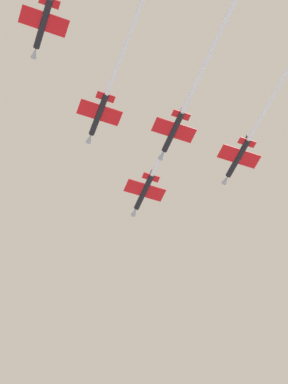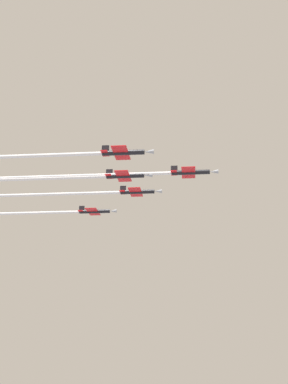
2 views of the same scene
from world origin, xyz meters
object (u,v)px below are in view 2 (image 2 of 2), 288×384
(jet_port_inner, at_px, (45,194))
(jet_starboard_outer, at_px, (37,213))
(jet_starboard_inner, at_px, (27,156))
(jet_lead, at_px, (109,175))
(jet_port_outer, at_px, (24,179))

(jet_port_inner, relative_size, jet_starboard_outer, 1.29)
(jet_starboard_inner, bearing_deg, jet_lead, 132.42)
(jet_lead, distance_m, jet_starboard_outer, 41.49)
(jet_lead, bearing_deg, jet_starboard_outer, -137.40)
(jet_port_inner, distance_m, jet_port_outer, 15.31)
(jet_lead, relative_size, jet_starboard_outer, 1.08)
(jet_port_inner, distance_m, jet_starboard_outer, 16.76)
(jet_port_outer, distance_m, jet_starboard_outer, 31.05)
(jet_port_outer, bearing_deg, jet_starboard_outer, -169.60)
(jet_starboard_outer, bearing_deg, jet_port_outer, 10.40)
(jet_lead, relative_size, jet_port_inner, 0.84)
(jet_starboard_inner, height_order, jet_port_outer, jet_starboard_inner)
(jet_port_outer, bearing_deg, jet_lead, 90.00)
(jet_port_inner, bearing_deg, jet_starboard_outer, -155.96)
(jet_lead, distance_m, jet_starboard_inner, 22.62)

